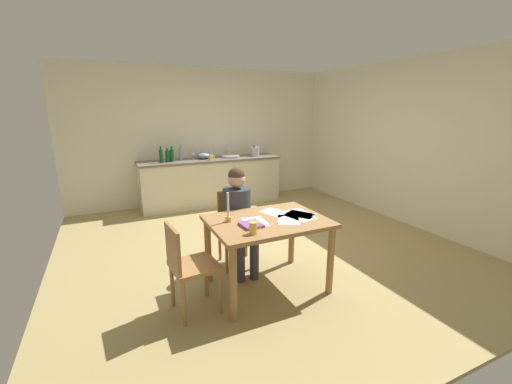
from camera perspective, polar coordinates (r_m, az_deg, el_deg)
ground_plane at (r=4.50m, az=1.04°, el=-9.71°), size 5.20×5.20×0.04m
wall_back at (r=6.55m, az=-9.12°, el=9.76°), size 5.20×0.12×2.60m
wall_right at (r=5.77m, az=25.22°, el=7.94°), size 0.12×5.20×2.60m
kitchen_counter at (r=6.34m, az=-7.90°, el=1.88°), size 2.72×0.64×0.90m
dining_table at (r=3.27m, az=2.05°, el=-6.83°), size 1.16×0.87×0.75m
chair_at_table at (r=3.86m, az=-3.73°, el=-5.61°), size 0.44×0.44×0.88m
person_seated at (r=3.67m, az=-3.11°, el=-3.71°), size 0.36×0.61×1.19m
chair_side_empty at (r=3.01m, az=-12.03°, el=-12.48°), size 0.44×0.44×0.86m
coffee_mug at (r=2.86m, az=-0.43°, el=-6.38°), size 0.12×0.07×0.11m
candlestick at (r=3.16m, az=-4.96°, el=-3.82°), size 0.06×0.06×0.30m
book_magazine at (r=3.05m, az=-0.84°, el=-5.84°), size 0.20×0.21×0.03m
paper_letter at (r=3.24m, az=5.79°, el=-4.91°), size 0.32×0.36×0.00m
paper_bill at (r=3.41m, az=7.91°, el=-3.98°), size 0.34×0.36×0.00m
paper_envelope at (r=3.45m, az=3.33°, el=-3.64°), size 0.30×0.35×0.00m
paper_receipt at (r=3.34m, az=7.82°, el=-4.37°), size 0.28×0.34×0.00m
paper_notice at (r=3.46m, az=7.75°, el=-3.72°), size 0.25×0.32×0.00m
paper_flyer at (r=3.16m, az=-0.10°, el=-5.33°), size 0.24×0.32×0.00m
sink_unit at (r=6.39m, az=-4.61°, el=6.37°), size 0.36×0.36×0.24m
bottle_oil at (r=5.95m, az=-16.52°, el=6.20°), size 0.07×0.07×0.29m
bottle_vinegar at (r=6.02m, az=-15.45°, el=6.18°), size 0.07×0.07×0.25m
bottle_wine_red at (r=6.04m, az=-14.72°, el=6.37°), size 0.08×0.08×0.28m
bottle_sauce at (r=6.17m, az=-13.20°, el=6.68°), size 0.08×0.08×0.29m
mixing_bowl at (r=6.27m, az=-9.40°, el=6.40°), size 0.26×0.26×0.12m
stovetop_kettle at (r=6.58m, az=-0.21°, el=7.32°), size 0.18×0.18×0.22m
wine_glass_near_sink at (r=6.40m, az=-8.02°, el=7.07°), size 0.07×0.07×0.15m
wine_glass_by_kettle at (r=6.37m, az=-8.95°, el=7.00°), size 0.07×0.07×0.15m
wine_glass_back_left at (r=6.34m, az=-10.05°, el=6.91°), size 0.07×0.07×0.15m
wine_glass_back_right at (r=6.31m, az=-11.10°, el=6.83°), size 0.07×0.07×0.15m
teacup_on_counter at (r=6.10m, az=-8.01°, el=6.10°), size 0.11×0.07×0.09m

